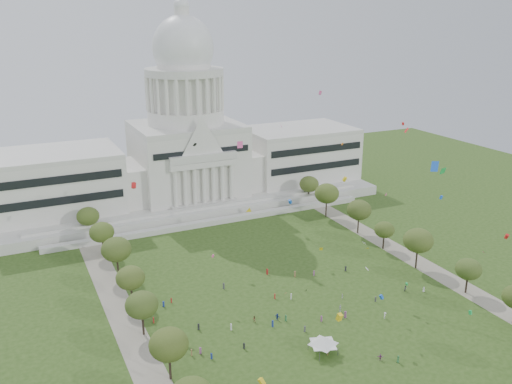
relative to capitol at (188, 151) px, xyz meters
The scene contains 30 objects.
ground 115.76m from the capitol, 90.00° to the right, with size 400.00×400.00×0.00m, color #2A4615.
capitol is the anchor object (origin of this frame).
path_left 98.93m from the capitol, 119.87° to the right, with size 8.00×160.00×0.04m, color gray.
path_right 98.93m from the capitol, 60.13° to the right, with size 8.00×160.00×0.04m, color gray.
row_tree_l_1 125.32m from the capitol, 110.71° to the right, with size 8.86×8.86×12.59m.
row_tree_r_1 125.12m from the capitol, 68.16° to the right, with size 7.58×7.58×10.78m.
row_tree_l_2 107.19m from the capitol, 115.07° to the right, with size 8.42×8.42×11.97m.
row_tree_r_2 106.56m from the capitol, 65.33° to the right, with size 9.55×9.55×13.58m.
row_tree_l_3 92.14m from the capitol, 118.96° to the right, with size 8.12×8.12×11.55m.
row_tree_r_3 91.98m from the capitol, 60.70° to the right, with size 7.01×7.01×9.98m.
row_tree_l_4 76.50m from the capitol, 125.78° to the right, with size 9.29×9.29×13.21m.
row_tree_r_4 78.81m from the capitol, 54.84° to the right, with size 9.19×9.19×13.06m.
row_tree_l_5 63.64m from the capitol, 136.72° to the right, with size 8.33×8.33×11.85m.
row_tree_r_5 62.67m from the capitol, 44.94° to the right, with size 9.82×9.82×13.96m.
row_tree_l_6 54.69m from the capitol, 152.45° to the right, with size 8.19×8.19×11.64m.
row_tree_r_6 54.32m from the capitol, 28.99° to the right, with size 8.42×8.42×11.97m.
event_tent 124.38m from the capitol, 93.63° to the right, with size 9.94×9.94×4.37m.
person_0 117.20m from the capitol, 72.10° to the right, with size 0.79×0.51×1.61m, color silver.
person_2 113.37m from the capitol, 73.91° to the right, with size 0.89×0.55×1.83m, color #4C4C51.
person_3 113.07m from the capitol, 87.37° to the right, with size 1.07×0.55×1.66m, color #33723F.
person_4 110.58m from the capitol, 86.39° to the right, with size 1.18×0.65×2.02m, color silver.
person_5 107.55m from the capitol, 95.95° to the right, with size 1.76×0.69×1.89m, color navy.
person_6 135.52m from the capitol, 87.42° to the right, with size 0.91×0.59×1.85m, color #33723F.
person_7 126.26m from the capitol, 93.41° to the right, with size 0.57×0.41×1.55m, color olive.
person_8 106.57m from the capitol, 99.33° to the right, with size 0.88×0.54×1.81m, color olive.
person_9 119.60m from the capitol, 82.36° to the right, with size 1.19×0.62×1.85m, color silver.
person_10 105.37m from the capitol, 83.60° to the right, with size 0.86×0.47×1.47m, color silver.
person_11 132.87m from the capitol, 88.73° to the right, with size 1.45×0.57×1.56m, color #994C8C.
distant_crowd 101.75m from the capitol, 97.21° to the right, with size 64.06×34.45×1.94m.
kite_swarm 104.92m from the capitol, 88.98° to the right, with size 93.25×95.79×59.24m.
Camera 1 is at (-70.86, -103.97, 77.57)m, focal length 38.00 mm.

